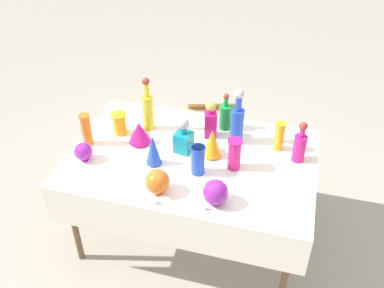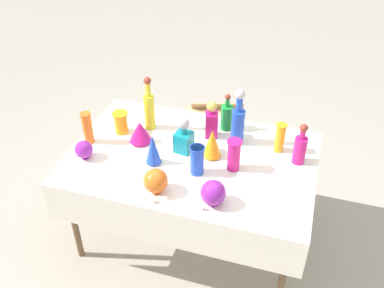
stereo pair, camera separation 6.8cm
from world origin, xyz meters
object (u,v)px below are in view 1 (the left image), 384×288
Objects in this scene: round_bowl_0 at (83,152)px; cardboard_box_behind_left at (211,131)px; tall_bottle_0 at (237,121)px; round_bowl_2 at (157,182)px; tall_bottle_1 at (300,145)px; slender_vase_2 at (119,123)px; square_decanter_0 at (183,137)px; fluted_vase_2 at (153,150)px; slender_vase_3 at (279,135)px; square_decanter_1 at (210,120)px; tall_bottle_3 at (148,109)px; slender_vase_0 at (198,159)px; fluted_vase_1 at (212,143)px; fluted_vase_0 at (139,132)px; round_bowl_1 at (215,192)px; slender_vase_1 at (234,153)px; tall_bottle_2 at (225,116)px; slender_vase_4 at (86,129)px.

round_bowl_0 reaches higher than cardboard_box_behind_left.
tall_bottle_0 is 0.68× the size of cardboard_box_behind_left.
tall_bottle_1 is at bearing 34.34° from round_bowl_2.
slender_vase_2 reaches higher than round_bowl_2.
tall_bottle_1 is 2.30× the size of round_bowl_0.
tall_bottle_1 is at bearing 1.11° from slender_vase_2.
square_decanter_0 reaches higher than fluted_vase_2.
slender_vase_3 is 1.64× the size of round_bowl_0.
tall_bottle_1 reaches higher than round_bowl_0.
square_decanter_1 reaches higher than slender_vase_2.
tall_bottle_3 is 1.56× the size of square_decanter_0.
square_decanter_1 is 1.34× the size of slender_vase_3.
square_decanter_0 is 0.25m from slender_vase_0.
round_bowl_2 is (-0.23, -0.43, -0.02)m from fluted_vase_1.
tall_bottle_0 is 2.57× the size of slender_vase_2.
round_bowl_0 is (-0.45, -0.08, -0.04)m from fluted_vase_2.
slender_vase_3 is 1.28m from cardboard_box_behind_left.
fluted_vase_2 reaches higher than round_bowl_2.
fluted_vase_0 reaches higher than round_bowl_0.
tall_bottle_3 is 0.42m from fluted_vase_2.
tall_bottle_1 reaches higher than round_bowl_1.
fluted_vase_0 is at bearing -90.11° from tall_bottle_3.
fluted_vase_1 reaches higher than round_bowl_0.
fluted_vase_1 is (0.07, -0.22, -0.02)m from square_decanter_1.
round_bowl_0 is at bearing -156.04° from square_decanter_0.
slender_vase_2 is at bearing 159.14° from fluted_vase_0.
slender_vase_0 is (0.15, -0.20, -0.00)m from square_decanter_0.
square_decanter_0 is 1.25× the size of slender_vase_3.
square_decanter_0 reaches higher than fluted_vase_1.
slender_vase_1 reaches higher than slender_vase_0.
tall_bottle_1 is at bearing 17.62° from fluted_vase_2.
tall_bottle_2 reaches higher than fluted_vase_1.
tall_bottle_2 reaches higher than slender_vase_3.
fluted_vase_0 is at bearing -163.55° from tall_bottle_0.
tall_bottle_3 is 2.59× the size of round_bowl_2.
round_bowl_0 is at bearing -112.82° from cardboard_box_behind_left.
slender_vase_3 is at bearing 5.68° from slender_vase_2.
round_bowl_0 is (-0.28, -0.28, -0.02)m from fluted_vase_0.
fluted_vase_2 is 0.53m from round_bowl_1.
fluted_vase_2 is at bearing 177.71° from slender_vase_0.
round_bowl_2 is at bearing -145.66° from tall_bottle_1.
slender_vase_2 reaches higher than cardboard_box_behind_left.
fluted_vase_2 is (0.51, -0.09, -0.01)m from slender_vase_4.
tall_bottle_3 is 1.95× the size of slender_vase_3.
slender_vase_0 is 0.92× the size of slender_vase_1.
tall_bottle_2 is 0.46m from slender_vase_1.
round_bowl_2 is at bearing -89.63° from cardboard_box_behind_left.
tall_bottle_3 is at bearing 159.09° from fluted_vase_1.
slender_vase_0 reaches higher than fluted_vase_0.
fluted_vase_2 is (0.17, -0.38, -0.06)m from tall_bottle_3.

